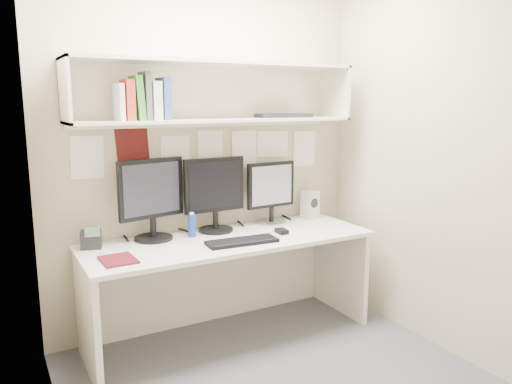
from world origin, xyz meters
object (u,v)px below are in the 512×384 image
speaker (310,205)px  desk_phone (91,239)px  monitor_right (271,190)px  monitor_center (215,192)px  keyboard (242,242)px  desk (230,288)px  maroon_notebook (118,260)px  monitor_left (152,197)px

speaker → desk_phone: size_ratio=1.45×
monitor_right → speaker: 0.40m
monitor_center → keyboard: size_ratio=1.12×
desk → monitor_center: (-0.01, 0.22, 0.65)m
maroon_notebook → desk_phone: desk_phone is taller
desk → speaker: size_ratio=9.08×
monitor_center → speaker: size_ratio=2.42×
desk → monitor_center: 0.69m
monitor_right → keyboard: monitor_right is taller
maroon_notebook → monitor_right: bearing=14.0°
monitor_center → monitor_right: 0.47m
desk_phone → monitor_center: bearing=16.1°
monitor_left → maroon_notebook: 0.56m
desk → keyboard: size_ratio=4.20×
desk → desk_phone: size_ratio=13.19×
monitor_left → desk_phone: size_ratio=3.64×
monitor_left → monitor_center: (0.46, 0.00, -0.01)m
desk → monitor_left: 0.84m
desk → desk_phone: bearing=166.9°
monitor_right → maroon_notebook: monitor_right is taller
speaker → maroon_notebook: (-1.63, -0.36, -0.10)m
monitor_center → monitor_right: size_ratio=1.12×
monitor_right → keyboard: size_ratio=1.00×
keyboard → maroon_notebook: 0.81m
monitor_center → keyboard: (0.02, -0.38, -0.27)m
monitor_left → maroon_notebook: monitor_left is taller
monitor_left → keyboard: size_ratio=1.16×
monitor_right → keyboard: bearing=-143.4°
keyboard → speaker: (0.81, 0.38, 0.10)m
maroon_notebook → monitor_left: bearing=45.9°
keyboard → desk_phone: size_ratio=3.14×
desk → keyboard: 0.41m
monitor_left → speaker: 1.31m
monitor_left → desk_phone: (-0.41, -0.01, -0.23)m
speaker → desk_phone: bearing=168.6°
monitor_center → speaker: bearing=-1.7°
desk → monitor_right: bearing=25.3°
monitor_left → desk: bearing=-36.9°
keyboard → maroon_notebook: keyboard is taller
desk → monitor_center: monitor_center is taller
monitor_left → monitor_center: 0.46m
monitor_left → keyboard: 0.68m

